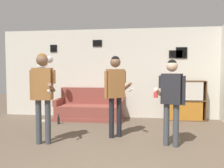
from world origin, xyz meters
The scene contains 9 objects.
wall_back centered at (0.00, 4.05, 1.35)m, with size 7.84×0.08×2.70m.
couch centered at (-1.04, 3.63, 0.30)m, with size 1.97×0.80×0.91m.
bookshelf centered at (1.72, 3.83, 0.57)m, with size 1.12×0.30×1.15m.
floor_lamp centered at (-2.22, 3.20, 1.47)m, with size 0.41×0.44×1.84m.
person_player_foreground_left centered at (-1.43, 1.35, 1.09)m, with size 0.53×0.45×1.76m.
person_player_foreground_center centered at (-0.09, 1.95, 1.07)m, with size 0.60×0.38×1.73m.
person_watcher_holding_cup centered at (1.01, 1.53, 1.00)m, with size 0.57×0.36×1.63m.
bottle_on_floor centered at (-1.73, 2.92, 0.11)m, with size 0.06×0.06×0.27m.
drinking_cup centered at (1.52, 3.83, 1.21)m, with size 0.09×0.09×0.12m.
Camera 1 is at (0.41, -2.63, 1.40)m, focal length 35.00 mm.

